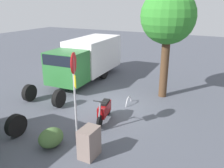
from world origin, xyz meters
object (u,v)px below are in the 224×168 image
object	(u,v)px
street_tree	(168,18)
utility_cabinet	(89,143)
box_truck_near	(86,58)
motorcycle	(104,110)
stop_sign	(74,83)
bike_rack_hoop	(129,104)

from	to	relation	value
street_tree	utility_cabinet	world-z (taller)	street_tree
box_truck_near	street_tree	distance (m)	6.09
box_truck_near	motorcycle	size ratio (longest dim) A/B	4.63
utility_cabinet	box_truck_near	bearing A→B (deg)	-146.66
stop_sign	bike_rack_hoop	world-z (taller)	stop_sign
box_truck_near	bike_rack_hoop	xyz separation A→B (m)	(2.50, 4.16, -1.53)
bike_rack_hoop	box_truck_near	bearing A→B (deg)	-121.07
stop_sign	motorcycle	bearing A→B (deg)	171.48
street_tree	bike_rack_hoop	xyz separation A→B (m)	(1.89, -1.25, -4.26)
box_truck_near	stop_sign	world-z (taller)	stop_sign
utility_cabinet	stop_sign	bearing A→B (deg)	-126.29
motorcycle	stop_sign	xyz separation A→B (m)	(1.72, -0.26, 1.73)
box_truck_near	stop_sign	distance (m)	7.39
stop_sign	street_tree	size ratio (longest dim) A/B	0.59
motorcycle	stop_sign	distance (m)	2.45
stop_sign	street_tree	distance (m)	6.35
motorcycle	utility_cabinet	size ratio (longest dim) A/B	1.69
box_truck_near	motorcycle	bearing A→B (deg)	37.03
box_truck_near	bike_rack_hoop	distance (m)	5.09
motorcycle	bike_rack_hoop	xyz separation A→B (m)	(-2.16, 0.24, -0.52)
bike_rack_hoop	street_tree	bearing A→B (deg)	146.60
stop_sign	utility_cabinet	bearing A→B (deg)	53.71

